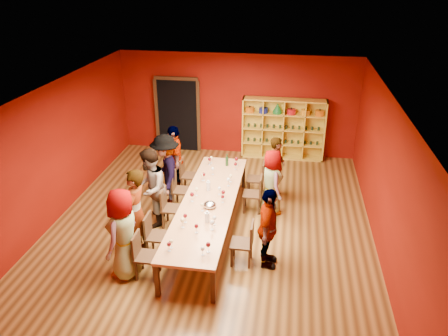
{
  "coord_description": "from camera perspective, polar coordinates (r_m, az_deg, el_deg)",
  "views": [
    {
      "loc": [
        1.6,
        -7.89,
        5.28
      ],
      "look_at": [
        0.2,
        0.81,
        1.15
      ],
      "focal_mm": 35.0,
      "sensor_mm": 36.0,
      "label": 1
    }
  ],
  "objects": [
    {
      "name": "wine_glass_14",
      "position": [
        7.78,
        -6.93,
        -9.55
      ],
      "size": [
        0.07,
        0.07,
        0.18
      ],
      "color": "silver",
      "rests_on": "tasting_table"
    },
    {
      "name": "wine_glass_13",
      "position": [
        10.81,
        -1.91,
        1.11
      ],
      "size": [
        0.08,
        0.08,
        0.19
      ],
      "color": "silver",
      "rests_on": "tasting_table"
    },
    {
      "name": "person_left_1",
      "position": [
        8.64,
        -11.48,
        -5.8
      ],
      "size": [
        0.52,
        0.69,
        1.84
      ],
      "primitive_type": "imported",
      "rotation": [
        0.0,
        0.0,
        -1.62
      ],
      "color": "silver",
      "rests_on": "ground"
    },
    {
      "name": "wine_glass_3",
      "position": [
        9.4,
        -0.61,
        -2.75
      ],
      "size": [
        0.08,
        0.08,
        0.19
      ],
      "color": "silver",
      "rests_on": "tasting_table"
    },
    {
      "name": "wine_glass_4",
      "position": [
        7.62,
        -2.08,
        -10.03
      ],
      "size": [
        0.08,
        0.08,
        0.21
      ],
      "color": "silver",
      "rests_on": "tasting_table"
    },
    {
      "name": "wine_glass_16",
      "position": [
        10.0,
        -2.68,
        -0.89
      ],
      "size": [
        0.08,
        0.08,
        0.21
      ],
      "color": "silver",
      "rests_on": "tasting_table"
    },
    {
      "name": "wine_glass_17",
      "position": [
        9.1,
        -0.18,
        -3.81
      ],
      "size": [
        0.07,
        0.07,
        0.18
      ],
      "color": "silver",
      "rests_on": "tasting_table"
    },
    {
      "name": "wine_glass_1",
      "position": [
        9.15,
        -4.2,
        -3.52
      ],
      "size": [
        0.09,
        0.09,
        0.22
      ],
      "color": "silver",
      "rests_on": "tasting_table"
    },
    {
      "name": "doorway",
      "position": [
        13.44,
        -6.01,
        6.95
      ],
      "size": [
        1.4,
        0.17,
        2.3
      ],
      "color": "black",
      "rests_on": "ground"
    },
    {
      "name": "chair_person_right_1",
      "position": [
        8.43,
        2.88,
        -9.5
      ],
      "size": [
        0.42,
        0.42,
        0.89
      ],
      "color": "#311E10",
      "rests_on": "ground"
    },
    {
      "name": "wine_glass_5",
      "position": [
        10.88,
        -1.67,
        1.28
      ],
      "size": [
        0.08,
        0.08,
        0.19
      ],
      "color": "silver",
      "rests_on": "tasting_table"
    },
    {
      "name": "chair_person_left_3",
      "position": [
        10.35,
        -5.96,
        -2.56
      ],
      "size": [
        0.42,
        0.42,
        0.89
      ],
      "color": "#311E10",
      "rests_on": "ground"
    },
    {
      "name": "wine_bottle",
      "position": [
        10.77,
        0.39,
        0.91
      ],
      "size": [
        0.1,
        0.1,
        0.31
      ],
      "color": "#123316",
      "rests_on": "tasting_table"
    },
    {
      "name": "wine_glass_23",
      "position": [
        10.29,
        -1.49,
        -0.15
      ],
      "size": [
        0.08,
        0.08,
        0.2
      ],
      "color": "silver",
      "rests_on": "tasting_table"
    },
    {
      "name": "wine_glass_19",
      "position": [
        8.81,
        -2.88,
        -4.86
      ],
      "size": [
        0.08,
        0.08,
        0.19
      ],
      "color": "silver",
      "rests_on": "tasting_table"
    },
    {
      "name": "chair_person_left_0",
      "position": [
        8.24,
        -10.58,
        -10.87
      ],
      "size": [
        0.42,
        0.42,
        0.89
      ],
      "color": "#311E10",
      "rests_on": "ground"
    },
    {
      "name": "wine_glass_10",
      "position": [
        9.94,
        0.88,
        -1.11
      ],
      "size": [
        0.08,
        0.08,
        0.19
      ],
      "color": "silver",
      "rests_on": "tasting_table"
    },
    {
      "name": "wine_glass_18",
      "position": [
        8.2,
        -1.58,
        -7.19
      ],
      "size": [
        0.08,
        0.08,
        0.21
      ],
      "color": "silver",
      "rests_on": "tasting_table"
    },
    {
      "name": "wine_glass_15",
      "position": [
        9.24,
        -0.1,
        -3.23
      ],
      "size": [
        0.08,
        0.08,
        0.2
      ],
      "color": "silver",
      "rests_on": "tasting_table"
    },
    {
      "name": "wine_glass_20",
      "position": [
        7.71,
        -7.21,
        -9.91
      ],
      "size": [
        0.07,
        0.07,
        0.18
      ],
      "color": "silver",
      "rests_on": "tasting_table"
    },
    {
      "name": "wine_glass_9",
      "position": [
        10.01,
        -2.83,
        -0.95
      ],
      "size": [
        0.08,
        0.08,
        0.19
      ],
      "color": "silver",
      "rests_on": "tasting_table"
    },
    {
      "name": "chair_person_right_4",
      "position": [
        10.84,
        4.56,
        -1.17
      ],
      "size": [
        0.42,
        0.42,
        0.89
      ],
      "color": "#311E10",
      "rests_on": "ground"
    },
    {
      "name": "chair_person_left_2",
      "position": [
        9.63,
        -7.24,
        -4.9
      ],
      "size": [
        0.42,
        0.42,
        0.89
      ],
      "color": "#311E10",
      "rests_on": "ground"
    },
    {
      "name": "person_left_3",
      "position": [
        10.25,
        -7.61,
        -0.44
      ],
      "size": [
        0.87,
        1.26,
        1.8
      ],
      "primitive_type": "imported",
      "rotation": [
        0.0,
        0.0,
        -1.2
      ],
      "color": "#141639",
      "rests_on": "ground"
    },
    {
      "name": "wine_glass_0",
      "position": [
        8.35,
        -1.26,
        -6.58
      ],
      "size": [
        0.08,
        0.08,
        0.2
      ],
      "color": "silver",
      "rests_on": "tasting_table"
    },
    {
      "name": "person_left_4",
      "position": [
        10.95,
        -6.46,
        1.2
      ],
      "size": [
        0.81,
        1.12,
        1.74
      ],
      "primitive_type": "imported",
      "rotation": [
        0.0,
        0.0,
        -1.19
      ],
      "color": "silver",
      "rests_on": "ground"
    },
    {
      "name": "wine_glass_2",
      "position": [
        7.56,
        -2.82,
        -10.52
      ],
      "size": [
        0.07,
        0.07,
        0.18
      ],
      "color": "silver",
      "rests_on": "tasting_table"
    },
    {
      "name": "wine_glass_6",
      "position": [
        9.38,
        -3.62,
        -2.85
      ],
      "size": [
        0.08,
        0.08,
        0.2
      ],
      "color": "silver",
      "rests_on": "tasting_table"
    },
    {
      "name": "spittoon_bowl",
      "position": [
        8.96,
        -1.87,
        -4.83
      ],
      "size": [
        0.26,
        0.26,
        0.15
      ],
      "primitive_type": "ellipsoid",
      "color": "silver",
      "rests_on": "tasting_table"
    },
    {
      "name": "chair_person_left_4",
      "position": [
        11.04,
        -4.92,
        -0.68
      ],
      "size": [
        0.42,
        0.42,
        0.89
      ],
      "color": "#311E10",
      "rests_on": "ground"
    },
    {
      "name": "chair_person_left_1",
      "position": [
        8.76,
        -9.18,
        -8.39
      ],
      "size": [
        0.42,
        0.42,
        0.89
      ],
      "color": "#311E10",
      "rests_on": "ground"
    },
    {
      "name": "person_right_4",
      "position": [
        10.7,
        6.89,
        0.06
      ],
      "size": [
        0.49,
        0.62,
        1.57
      ],
      "primitive_type": "imported",
      "rotation": [
        0.0,
        0.0,
        1.43
      ],
      "color": "white",
      "rests_on": "ground"
    },
    {
      "name": "wine_glass_21",
      "position": [
        8.13,
        -3.63,
        -7.63
      ],
      "size": [
        0.08,
        0.08,
        0.19
      ],
      "color": "silver",
      "rests_on": "tasting_table"
    },
    {
      "name": "wine_glass_8",
      "position": [
        8.29,
        -5.44,
        -6.83
      ],
      "size": [
        0.09,
        0.09,
        0.22
      ],
      "color": "silver",
      "rests_on": "tasting_table"
    },
    {
      "name": "shelving_unit",
      "position": [
        12.94,
        7.76,
        5.48
      ],
      "size": [
        2.4,
        0.4,
        1.8
      ],
      "color": "gold",
      "rests_on": "ground"
    },
    {
      "name": "wine_glass_12",
      "position": [
        8.45,
        -5.09,
        -6.29
      ],
      "size": [
        0.08,
        0.08,
        0.2
      ],
      "color": "silver",
      "rests_on": "tasting_table"
    },
    {
      "name": "tasting_table",
      "position": [
        9.26,
        -2.02,
        -4.56
      ],
      "size": [
        1.1,
        4.5,
        0.75
      ],
      "color": "#B6794B",
      "rests_on": "ground"
    },
    {
      "name": "wine_glass_11",
      "position": [
        10.76,
        1.63,
        1.13
      ],
      "size": [
        0.09,
        0.09,
        0.22
      ],
      "color": "silver",
      "rests_on": "tasting_table"
    },
    {
      "name": "chair_person_right_3",
      "position": [
        10.13,
        4.17,
        -3.14
      ],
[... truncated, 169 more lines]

